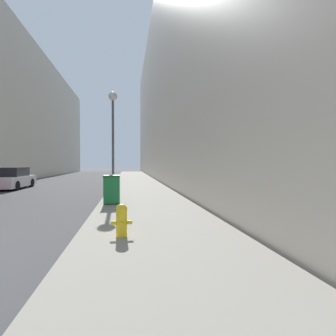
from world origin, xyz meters
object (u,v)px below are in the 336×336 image
object	(u,v)px
trash_bin	(112,189)
parked_sedan_near	(11,179)
fire_hydrant	(122,219)
lamppost	(113,124)

from	to	relation	value
trash_bin	parked_sedan_near	xyz separation A→B (m)	(-7.47, 8.94, -0.06)
fire_hydrant	trash_bin	world-z (taller)	trash_bin
trash_bin	lamppost	xyz separation A→B (m)	(-0.15, 3.72, 3.20)
fire_hydrant	parked_sedan_near	xyz separation A→B (m)	(-7.98, 13.88, 0.15)
trash_bin	fire_hydrant	bearing A→B (deg)	-84.09
fire_hydrant	parked_sedan_near	world-z (taller)	parked_sedan_near
parked_sedan_near	trash_bin	bearing A→B (deg)	-50.10
fire_hydrant	parked_sedan_near	bearing A→B (deg)	119.90
fire_hydrant	trash_bin	distance (m)	4.98
trash_bin	lamppost	world-z (taller)	lamppost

